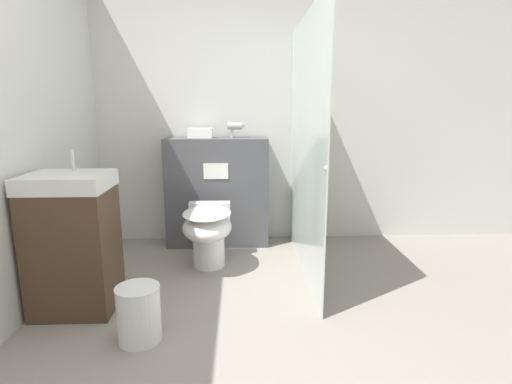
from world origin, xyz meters
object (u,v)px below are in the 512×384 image
sink_vanity (73,243)px  hair_drier (235,127)px  waste_bin (139,314)px  toilet (208,231)px

sink_vanity → hair_drier: hair_drier is taller
hair_drier → sink_vanity: bearing=-129.2°
hair_drier → waste_bin: bearing=-108.0°
sink_vanity → waste_bin: bearing=-38.4°
sink_vanity → toilet: bearing=38.4°
sink_vanity → hair_drier: (1.02, 1.26, 0.66)m
sink_vanity → hair_drier: size_ratio=6.45×
hair_drier → waste_bin: 1.97m
hair_drier → waste_bin: hair_drier is taller
toilet → hair_drier: hair_drier is taller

